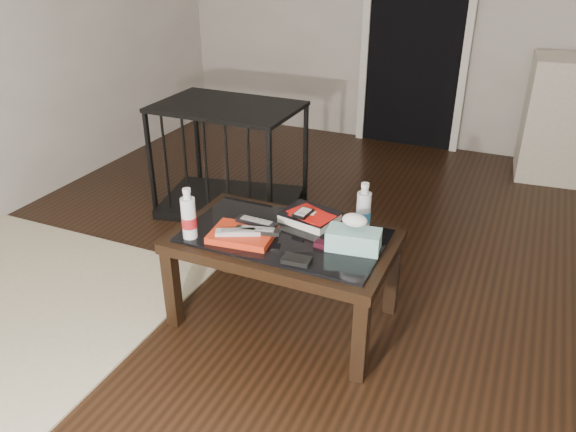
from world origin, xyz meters
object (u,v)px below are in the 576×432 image
object	(u,v)px
coffee_table	(284,247)
textbook	(309,217)
pet_crate	(230,175)
water_bottle_left	(188,213)
tissue_box	(354,240)
water_bottle_right	(364,207)

from	to	relation	value
coffee_table	textbook	size ratio (longest dim) A/B	4.00
coffee_table	textbook	xyz separation A→B (m)	(0.06, 0.17, 0.09)
pet_crate	water_bottle_left	size ratio (longest dim) A/B	4.23
textbook	tissue_box	distance (m)	0.32
coffee_table	tissue_box	distance (m)	0.34
water_bottle_left	coffee_table	bearing A→B (deg)	26.92
coffee_table	tissue_box	world-z (taller)	tissue_box
textbook	water_bottle_right	size ratio (longest dim) A/B	1.05
water_bottle_left	water_bottle_right	distance (m)	0.79
tissue_box	coffee_table	bearing A→B (deg)	172.86
coffee_table	water_bottle_left	world-z (taller)	water_bottle_left
water_bottle_left	pet_crate	bearing A→B (deg)	111.66
pet_crate	textbook	distance (m)	1.24
tissue_box	pet_crate	bearing A→B (deg)	132.14
water_bottle_right	tissue_box	world-z (taller)	water_bottle_right
tissue_box	water_bottle_left	bearing A→B (deg)	-172.36
water_bottle_left	tissue_box	distance (m)	0.74
coffee_table	pet_crate	distance (m)	1.31
tissue_box	water_bottle_right	bearing A→B (deg)	86.46
textbook	water_bottle_right	xyz separation A→B (m)	(0.26, 0.01, 0.10)
textbook	water_bottle_right	world-z (taller)	water_bottle_right
water_bottle_right	tissue_box	size ratio (longest dim) A/B	1.03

